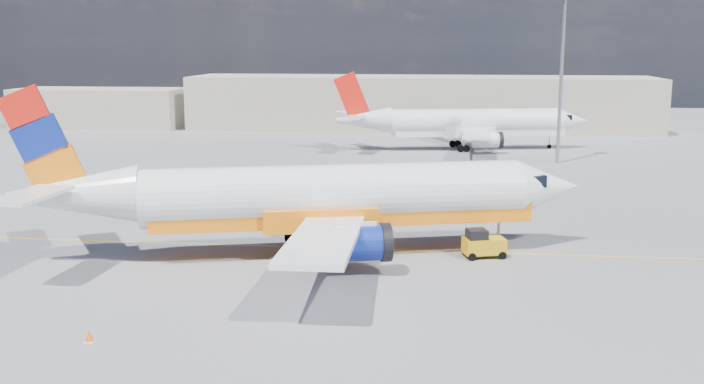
# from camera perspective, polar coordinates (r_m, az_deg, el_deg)

# --- Properties ---
(ground) EXTENTS (240.00, 240.00, 0.00)m
(ground) POSITION_cam_1_polar(r_m,az_deg,el_deg) (48.41, -3.99, -4.94)
(ground) COLOR #5D5D62
(ground) RESTS_ON ground
(taxi_line) EXTENTS (70.00, 0.15, 0.01)m
(taxi_line) POSITION_cam_1_polar(r_m,az_deg,el_deg) (51.25, -3.36, -4.03)
(taxi_line) COLOR yellow
(taxi_line) RESTS_ON ground
(terminal_main) EXTENTS (70.00, 14.00, 8.00)m
(terminal_main) POSITION_cam_1_polar(r_m,az_deg,el_deg) (121.15, 4.98, 6.48)
(terminal_main) COLOR #B9B19F
(terminal_main) RESTS_ON ground
(terminal_annex) EXTENTS (26.00, 10.00, 6.00)m
(terminal_annex) POSITION_cam_1_polar(r_m,az_deg,el_deg) (129.85, -17.83, 5.85)
(terminal_annex) COLOR #B9B19F
(terminal_annex) RESTS_ON ground
(main_jet) EXTENTS (35.99, 27.45, 10.88)m
(main_jet) POSITION_cam_1_polar(r_m,az_deg,el_deg) (48.72, -2.57, -0.43)
(main_jet) COLOR white
(main_jet) RESTS_ON ground
(second_jet) EXTENTS (32.12, 24.78, 9.69)m
(second_jet) POSITION_cam_1_polar(r_m,az_deg,el_deg) (98.24, 8.37, 4.94)
(second_jet) COLOR white
(second_jet) RESTS_ON ground
(gse_tug) EXTENTS (2.80, 2.17, 1.79)m
(gse_tug) POSITION_cam_1_polar(r_m,az_deg,el_deg) (49.30, 9.48, -3.75)
(gse_tug) COLOR black
(gse_tug) RESTS_ON ground
(traffic_cone) EXTENTS (0.42, 0.42, 0.59)m
(traffic_cone) POSITION_cam_1_polar(r_m,az_deg,el_deg) (37.35, -18.55, -9.87)
(traffic_cone) COLOR white
(traffic_cone) RESTS_ON ground
(floodlight_mast) EXTENTS (1.37, 1.37, 18.73)m
(floodlight_mast) POSITION_cam_1_polar(r_m,az_deg,el_deg) (88.66, 15.03, 9.25)
(floodlight_mast) COLOR #9F9FA7
(floodlight_mast) RESTS_ON ground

